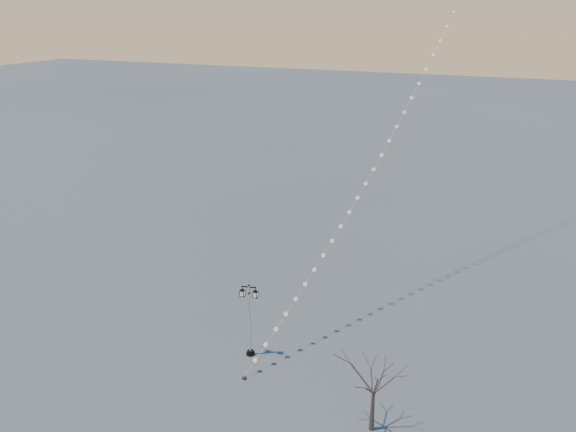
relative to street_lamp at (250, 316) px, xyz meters
The scene contains 4 objects.
ground 4.04m from the street_lamp, 82.40° to the right, with size 300.00×300.00×0.00m, color #545556.
street_lamp is the anchor object (origin of this frame).
bare_tree 8.56m from the street_lamp, 23.04° to the right, with size 2.30×2.30×3.82m.
kite_train 19.22m from the street_lamp, 67.39° to the left, with size 10.16×31.37×30.82m.
Camera 1 is at (12.32, -21.84, 18.51)m, focal length 36.17 mm.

